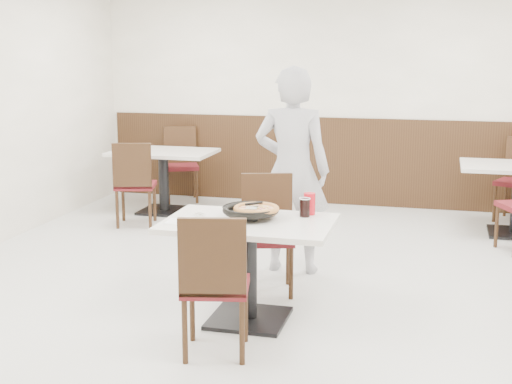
% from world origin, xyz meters
% --- Properties ---
extents(floor, '(7.00, 7.00, 0.00)m').
position_xyz_m(floor, '(0.00, 0.00, 0.00)').
color(floor, '#AEAEA9').
rests_on(floor, ground).
extents(wall_back, '(6.00, 0.04, 2.80)m').
position_xyz_m(wall_back, '(0.00, 3.50, 1.40)').
color(wall_back, beige).
rests_on(wall_back, floor).
extents(wall_front, '(6.00, 0.04, 2.80)m').
position_xyz_m(wall_front, '(0.00, -3.50, 1.40)').
color(wall_front, beige).
rests_on(wall_front, floor).
extents(wainscot_back, '(5.90, 0.03, 1.10)m').
position_xyz_m(wainscot_back, '(0.00, 3.48, 0.55)').
color(wainscot_back, black).
rests_on(wainscot_back, floor).
extents(main_table, '(1.25, 0.88, 0.75)m').
position_xyz_m(main_table, '(0.01, -0.63, 0.38)').
color(main_table, silver).
rests_on(main_table, floor).
extents(chair_near, '(0.50, 0.50, 0.95)m').
position_xyz_m(chair_near, '(-0.05, -1.22, 0.47)').
color(chair_near, black).
rests_on(chair_near, floor).
extents(chair_far, '(0.52, 0.52, 0.95)m').
position_xyz_m(chair_far, '(-0.00, 0.01, 0.47)').
color(chair_far, black).
rests_on(chair_far, floor).
extents(trivet, '(0.12, 0.12, 0.04)m').
position_xyz_m(trivet, '(0.02, -0.61, 0.77)').
color(trivet, black).
rests_on(trivet, main_table).
extents(pizza_pan, '(0.39, 0.39, 0.01)m').
position_xyz_m(pizza_pan, '(0.01, -0.56, 0.79)').
color(pizza_pan, black).
rests_on(pizza_pan, trivet).
extents(pizza, '(0.33, 0.33, 0.02)m').
position_xyz_m(pizza, '(0.06, -0.57, 0.81)').
color(pizza, '#B07A40').
rests_on(pizza, pizza_pan).
extents(pizza_server, '(0.09, 0.11, 0.00)m').
position_xyz_m(pizza_server, '(0.03, -0.61, 0.84)').
color(pizza_server, white).
rests_on(pizza_server, pizza).
extents(napkin, '(0.19, 0.19, 0.00)m').
position_xyz_m(napkin, '(-0.46, -0.77, 0.75)').
color(napkin, silver).
rests_on(napkin, main_table).
extents(side_plate, '(0.21, 0.21, 0.01)m').
position_xyz_m(side_plate, '(-0.37, -0.75, 0.76)').
color(side_plate, white).
rests_on(side_plate, napkin).
extents(fork, '(0.05, 0.15, 0.00)m').
position_xyz_m(fork, '(-0.36, -0.67, 0.77)').
color(fork, white).
rests_on(fork, side_plate).
extents(cola_glass, '(0.08, 0.08, 0.13)m').
position_xyz_m(cola_glass, '(0.38, -0.40, 0.81)').
color(cola_glass, black).
rests_on(cola_glass, main_table).
extents(red_cup, '(0.09, 0.09, 0.16)m').
position_xyz_m(red_cup, '(0.40, -0.32, 0.83)').
color(red_cup, red).
rests_on(red_cup, main_table).
extents(diner_person, '(0.67, 0.45, 1.81)m').
position_xyz_m(diner_person, '(0.07, 0.63, 0.91)').
color(diner_person, silver).
rests_on(diner_person, floor).
extents(bg_table_left, '(1.27, 0.90, 0.75)m').
position_xyz_m(bg_table_left, '(-1.90, 2.50, 0.38)').
color(bg_table_left, silver).
rests_on(bg_table_left, floor).
extents(bg_chair_left_near, '(0.51, 0.51, 0.95)m').
position_xyz_m(bg_chair_left_near, '(-1.96, 1.83, 0.47)').
color(bg_chair_left_near, black).
rests_on(bg_chair_left_near, floor).
extents(bg_chair_left_far, '(0.56, 0.56, 0.95)m').
position_xyz_m(bg_chair_left_far, '(-1.92, 3.15, 0.47)').
color(bg_chair_left_far, black).
rests_on(bg_chair_left_far, floor).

